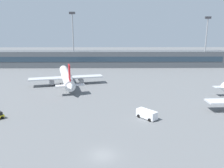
{
  "coord_description": "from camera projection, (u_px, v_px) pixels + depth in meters",
  "views": [
    {
      "loc": [
        1.13,
        -35.75,
        21.17
      ],
      "look_at": [
        2.11,
        40.0,
        3.0
      ],
      "focal_mm": 36.91,
      "sensor_mm": 36.0,
      "label": 1
    }
  ],
  "objects": [
    {
      "name": "floodlight_tower_east",
      "position": [
        73.0,
        37.0,
        124.07
      ],
      "size": [
        3.2,
        0.8,
        29.98
      ],
      "color": "gray",
      "rests_on": "ground_plane"
    },
    {
      "name": "ground_plane",
      "position": [
        106.0,
        93.0,
        78.58
      ],
      "size": [
        400.0,
        400.0,
        0.0
      ],
      "primitive_type": "plane",
      "color": "slate"
    },
    {
      "name": "floodlight_tower_west",
      "position": [
        206.0,
        39.0,
        125.52
      ],
      "size": [
        3.2,
        0.8,
        27.67
      ],
      "color": "gray",
      "rests_on": "ground_plane"
    },
    {
      "name": "terminal_building",
      "position": [
        107.0,
        59.0,
        132.07
      ],
      "size": [
        134.36,
        12.13,
        9.0
      ],
      "color": "#4C5156",
      "rests_on": "ground_plane"
    },
    {
      "name": "service_van_white",
      "position": [
        147.0,
        114.0,
        55.66
      ],
      "size": [
        4.95,
        5.22,
        2.08
      ],
      "color": "white",
      "rests_on": "ground_plane"
    },
    {
      "name": "airplane_mid",
      "position": [
        66.0,
        76.0,
        90.14
      ],
      "size": [
        28.3,
        39.88,
        10.01
      ],
      "color": "white",
      "rests_on": "ground_plane"
    }
  ]
}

